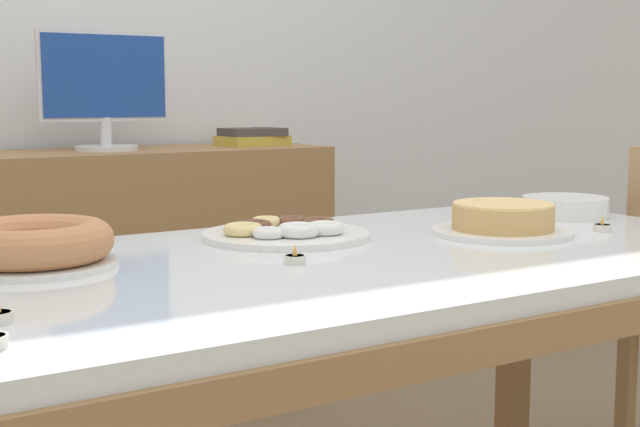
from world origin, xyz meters
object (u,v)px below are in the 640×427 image
object	(u,v)px
cake_chocolate_round	(503,220)
pastry_platter	(285,232)
computer_monitor	(105,91)
cake_golden_bundt	(33,245)
plate_stack	(565,207)
tealight_centre	(602,227)
tealight_near_front	(295,258)
book_stack	(253,137)

from	to	relation	value
cake_chocolate_round	pastry_platter	bearing A→B (deg)	154.17
computer_monitor	pastry_platter	size ratio (longest dim) A/B	1.20
cake_golden_bundt	pastry_platter	world-z (taller)	cake_golden_bundt
pastry_platter	plate_stack	size ratio (longest dim) A/B	1.68
tealight_centre	tealight_near_front	size ratio (longest dim) A/B	1.00
pastry_platter	plate_stack	world-z (taller)	plate_stack
computer_monitor	cake_golden_bundt	bearing A→B (deg)	-114.91
tealight_near_front	book_stack	bearing A→B (deg)	64.26
book_stack	plate_stack	xyz separation A→B (m)	(0.20, -1.26, -0.13)
computer_monitor	plate_stack	distance (m)	1.48
computer_monitor	plate_stack	size ratio (longest dim) A/B	2.02
computer_monitor	cake_chocolate_round	bearing A→B (deg)	-74.10
cake_golden_bundt	tealight_near_front	xyz separation A→B (m)	(0.40, -0.22, -0.03)
computer_monitor	book_stack	bearing A→B (deg)	0.15
book_stack	pastry_platter	bearing A→B (deg)	-115.45
cake_chocolate_round	plate_stack	world-z (taller)	cake_chocolate_round
book_stack	tealight_centre	xyz separation A→B (m)	(0.08, -1.47, -0.14)
pastry_platter	tealight_near_front	world-z (taller)	pastry_platter
computer_monitor	cake_golden_bundt	xyz separation A→B (m)	(-0.56, -1.21, -0.27)
cake_chocolate_round	plate_stack	xyz separation A→B (m)	(0.33, 0.13, -0.01)
pastry_platter	book_stack	bearing A→B (deg)	64.55
book_stack	tealight_near_front	world-z (taller)	book_stack
computer_monitor	plate_stack	bearing A→B (deg)	-59.92
computer_monitor	cake_chocolate_round	world-z (taller)	computer_monitor
tealight_centre	book_stack	bearing A→B (deg)	93.13
computer_monitor	cake_golden_bundt	distance (m)	1.36
cake_chocolate_round	cake_golden_bundt	distance (m)	0.97
cake_golden_bundt	plate_stack	distance (m)	1.29
tealight_near_front	computer_monitor	bearing A→B (deg)	83.61
cake_chocolate_round	plate_stack	bearing A→B (deg)	20.55
computer_monitor	plate_stack	world-z (taller)	computer_monitor
computer_monitor	book_stack	xyz separation A→B (m)	(0.53, 0.00, -0.16)
cake_golden_bundt	tealight_centre	bearing A→B (deg)	-12.60
computer_monitor	pastry_platter	xyz separation A→B (m)	(-0.03, -1.18, -0.30)
cake_golden_bundt	tealight_centre	xyz separation A→B (m)	(1.17, -0.26, -0.03)
pastry_platter	cake_golden_bundt	bearing A→B (deg)	-176.66
book_stack	tealight_near_front	bearing A→B (deg)	-115.74
book_stack	cake_chocolate_round	distance (m)	1.40
cake_golden_bundt	tealight_near_front	world-z (taller)	cake_golden_bundt
tealight_centre	tealight_near_front	xyz separation A→B (m)	(-0.77, 0.04, 0.00)
cake_chocolate_round	cake_golden_bundt	xyz separation A→B (m)	(-0.96, 0.17, 0.01)
book_stack	plate_stack	distance (m)	1.28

